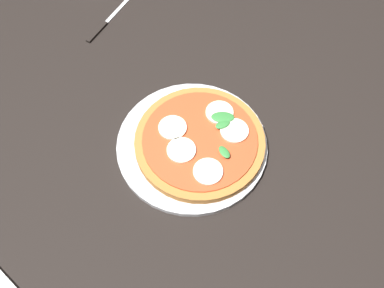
{
  "coord_description": "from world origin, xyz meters",
  "views": [
    {
      "loc": [
        -0.47,
        -0.17,
        1.55
      ],
      "look_at": [
        -0.03,
        -0.03,
        0.76
      ],
      "focal_mm": 41.97,
      "sensor_mm": 36.0,
      "label": 1
    }
  ],
  "objects_px": {
    "serving_tray": "(192,145)",
    "knife": "(104,24)",
    "pizza": "(200,141)",
    "dining_table": "(185,151)"
  },
  "relations": [
    {
      "from": "serving_tray",
      "to": "pizza",
      "type": "bearing_deg",
      "value": -77.88
    },
    {
      "from": "serving_tray",
      "to": "knife",
      "type": "distance_m",
      "value": 0.41
    },
    {
      "from": "dining_table",
      "to": "serving_tray",
      "type": "height_order",
      "value": "serving_tray"
    },
    {
      "from": "serving_tray",
      "to": "pizza",
      "type": "relative_size",
      "value": 1.17
    },
    {
      "from": "dining_table",
      "to": "serving_tray",
      "type": "xyz_separation_m",
      "value": [
        -0.03,
        -0.03,
        0.09
      ]
    },
    {
      "from": "serving_tray",
      "to": "knife",
      "type": "bearing_deg",
      "value": 49.93
    },
    {
      "from": "serving_tray",
      "to": "pizza",
      "type": "distance_m",
      "value": 0.02
    },
    {
      "from": "dining_table",
      "to": "pizza",
      "type": "xyz_separation_m",
      "value": [
        -0.03,
        -0.04,
        0.11
      ]
    },
    {
      "from": "serving_tray",
      "to": "dining_table",
      "type": "bearing_deg",
      "value": 41.3
    },
    {
      "from": "serving_tray",
      "to": "knife",
      "type": "xyz_separation_m",
      "value": [
        0.26,
        0.31,
        -0.0
      ]
    }
  ]
}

